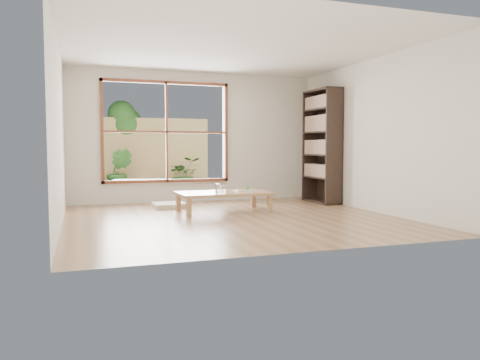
{
  "coord_description": "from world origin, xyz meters",
  "views": [
    {
      "loc": [
        -2.23,
        -6.84,
        1.1
      ],
      "look_at": [
        0.3,
        0.55,
        0.55
      ],
      "focal_mm": 35.0,
      "sensor_mm": 36.0,
      "label": 1
    }
  ],
  "objects_px": {
    "low_table": "(223,194)",
    "garden_bench": "(142,182)",
    "bookshelf": "(322,146)",
    "food_tray": "(245,190)"
  },
  "relations": [
    {
      "from": "garden_bench",
      "to": "bookshelf",
      "type": "bearing_deg",
      "value": -18.22
    },
    {
      "from": "low_table",
      "to": "food_tray",
      "type": "distance_m",
      "value": 0.38
    },
    {
      "from": "bookshelf",
      "to": "garden_bench",
      "type": "distance_m",
      "value": 3.85
    },
    {
      "from": "food_tray",
      "to": "garden_bench",
      "type": "xyz_separation_m",
      "value": [
        -1.42,
        2.53,
        -0.01
      ]
    },
    {
      "from": "bookshelf",
      "to": "low_table",
      "type": "bearing_deg",
      "value": -163.62
    },
    {
      "from": "food_tray",
      "to": "bookshelf",
      "type": "bearing_deg",
      "value": 18.89
    },
    {
      "from": "bookshelf",
      "to": "garden_bench",
      "type": "xyz_separation_m",
      "value": [
        -3.28,
        1.85,
        -0.76
      ]
    },
    {
      "from": "low_table",
      "to": "garden_bench",
      "type": "distance_m",
      "value": 2.72
    },
    {
      "from": "low_table",
      "to": "bookshelf",
      "type": "relative_size",
      "value": 0.71
    },
    {
      "from": "bookshelf",
      "to": "food_tray",
      "type": "distance_m",
      "value": 2.12
    }
  ]
}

